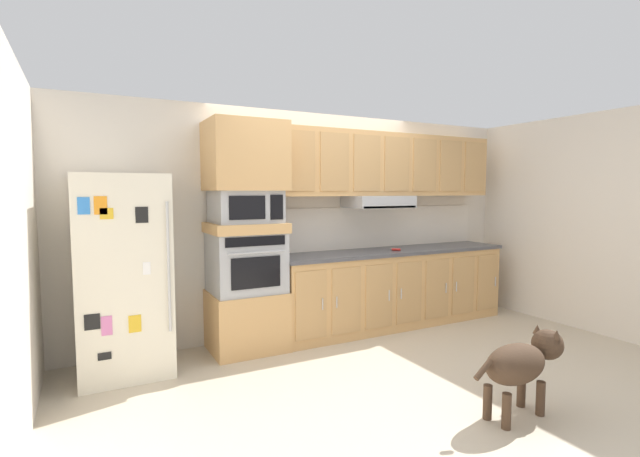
{
  "coord_description": "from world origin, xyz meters",
  "views": [
    {
      "loc": [
        -2.39,
        -3.62,
        1.61
      ],
      "look_at": [
        -0.29,
        0.38,
        1.24
      ],
      "focal_mm": 25.52,
      "sensor_mm": 36.0,
      "label": 1
    }
  ],
  "objects": [
    {
      "name": "upper_cabinet_with_hood",
      "position": [
        0.89,
        0.87,
        1.9
      ],
      "size": [
        2.94,
        0.48,
        0.88
      ],
      "color": "tan",
      "rests_on": "backsplash_panel"
    },
    {
      "name": "side_panel_left",
      "position": [
        -2.8,
        0.0,
        1.25
      ],
      "size": [
        0.12,
        7.1,
        2.5
      ],
      "primitive_type": "cube",
      "color": "beige",
      "rests_on": "ground"
    },
    {
      "name": "back_kitchen_wall",
      "position": [
        0.0,
        1.11,
        1.25
      ],
      "size": [
        6.2,
        0.12,
        2.5
      ],
      "primitive_type": "cube",
      "color": "beige",
      "rests_on": "ground"
    },
    {
      "name": "backsplash_panel",
      "position": [
        0.9,
        1.04,
        1.17
      ],
      "size": [
        2.98,
        0.02,
        0.5
      ],
      "primitive_type": "cube",
      "color": "silver",
      "rests_on": "countertop_slab"
    },
    {
      "name": "ground_plane",
      "position": [
        0.0,
        0.0,
        0.0
      ],
      "size": [
        9.6,
        9.6,
        0.0
      ],
      "primitive_type": "plane",
      "color": "beige"
    },
    {
      "name": "microwave",
      "position": [
        -0.94,
        0.75,
        1.46
      ],
      "size": [
        0.64,
        0.54,
        0.32
      ],
      "color": "#A8AAAF",
      "rests_on": "appliance_mid_shelf"
    },
    {
      "name": "side_panel_right",
      "position": [
        2.8,
        0.0,
        1.25
      ],
      "size": [
        0.12,
        7.1,
        2.5
      ],
      "primitive_type": "cube",
      "color": "silver",
      "rests_on": "ground"
    },
    {
      "name": "built_in_oven",
      "position": [
        -0.94,
        0.75,
        0.9
      ],
      "size": [
        0.7,
        0.62,
        0.6
      ],
      "color": "#A8AAAF",
      "rests_on": "oven_base_cabinet"
    },
    {
      "name": "lower_cabinet_run",
      "position": [
        0.9,
        0.75,
        0.44
      ],
      "size": [
        2.94,
        0.63,
        0.88
      ],
      "color": "tan",
      "rests_on": "ground"
    },
    {
      "name": "appliance_mid_shelf",
      "position": [
        -0.94,
        0.75,
        1.25
      ],
      "size": [
        0.74,
        0.62,
        0.1
      ],
      "primitive_type": "cube",
      "color": "tan",
      "rests_on": "built_in_oven"
    },
    {
      "name": "dog",
      "position": [
        0.37,
        -1.49,
        0.39
      ],
      "size": [
        0.97,
        0.31,
        0.6
      ],
      "rotation": [
        0.0,
        0.0,
        0.05
      ],
      "color": "#473323",
      "rests_on": "ground"
    },
    {
      "name": "oven_base_cabinet",
      "position": [
        -0.94,
        0.75,
        0.3
      ],
      "size": [
        0.74,
        0.62,
        0.6
      ],
      "primitive_type": "cube",
      "color": "tan",
      "rests_on": "ground"
    },
    {
      "name": "refrigerator",
      "position": [
        -2.09,
        0.68,
        0.88
      ],
      "size": [
        0.76,
        0.73,
        1.76
      ],
      "color": "silver",
      "rests_on": "ground"
    },
    {
      "name": "countertop_slab",
      "position": [
        0.9,
        0.75,
        0.9
      ],
      "size": [
        2.98,
        0.64,
        0.04
      ],
      "primitive_type": "cube",
      "color": "#4C4C51",
      "rests_on": "lower_cabinet_run"
    },
    {
      "name": "screwdriver",
      "position": [
        0.86,
        0.65,
        0.93
      ],
      "size": [
        0.16,
        0.17,
        0.03
      ],
      "color": "red",
      "rests_on": "countertop_slab"
    },
    {
      "name": "appliance_upper_cabinet",
      "position": [
        -0.94,
        0.75,
        1.96
      ],
      "size": [
        0.74,
        0.62,
        0.68
      ],
      "primitive_type": "cube",
      "color": "tan",
      "rests_on": "microwave"
    }
  ]
}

